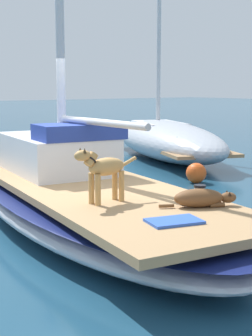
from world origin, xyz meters
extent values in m
plane|color=navy|center=(0.00, 0.00, 0.00)|extent=(120.00, 120.00, 0.00)
ellipsoid|color=#B2B7C1|center=(0.00, 0.00, 0.28)|extent=(3.45, 7.47, 0.56)
ellipsoid|color=navy|center=(0.00, 0.00, 0.46)|extent=(3.46, 7.51, 0.08)
cube|color=tan|center=(0.00, 0.00, 0.61)|extent=(2.92, 6.84, 0.10)
cylinder|color=silver|center=(0.12, -0.21, 1.56)|extent=(0.10, 2.20, 0.10)
cube|color=silver|center=(0.16, 1.19, 0.96)|extent=(1.68, 2.37, 0.60)
cube|color=navy|center=(0.16, 0.42, 1.38)|extent=(1.41, 0.87, 0.24)
ellipsoid|color=tan|center=(-0.48, -1.25, 1.11)|extent=(0.53, 0.25, 0.22)
cylinder|color=tan|center=(-0.66, -1.32, 0.85)|extent=(0.07, 0.07, 0.38)
cylinder|color=tan|center=(-0.67, -1.19, 0.85)|extent=(0.07, 0.07, 0.38)
cylinder|color=tan|center=(-0.30, -1.30, 0.85)|extent=(0.07, 0.07, 0.38)
cylinder|color=tan|center=(-0.30, -1.17, 0.85)|extent=(0.07, 0.07, 0.38)
cylinder|color=tan|center=(-0.71, -1.26, 1.22)|extent=(0.19, 0.12, 0.19)
ellipsoid|color=tan|center=(-0.83, -1.27, 1.27)|extent=(0.23, 0.14, 0.13)
cone|color=#45331C|center=(-0.83, -1.31, 1.33)|extent=(0.05, 0.05, 0.06)
cone|color=#45331C|center=(-0.84, -1.22, 1.33)|extent=(0.05, 0.05, 0.06)
torus|color=black|center=(-0.71, -1.26, 1.22)|extent=(0.12, 0.14, 0.10)
cylinder|color=tan|center=(-0.12, -1.23, 1.14)|extent=(0.22, 0.06, 0.12)
ellipsoid|color=brown|center=(0.25, -2.10, 0.77)|extent=(0.65, 0.50, 0.22)
ellipsoid|color=brown|center=(0.58, -2.26, 0.76)|extent=(0.24, 0.21, 0.13)
cone|color=black|center=(0.60, -2.22, 0.82)|extent=(0.05, 0.05, 0.05)
cone|color=black|center=(0.56, -2.30, 0.82)|extent=(0.05, 0.05, 0.05)
cylinder|color=brown|center=(0.47, -2.14, 0.69)|extent=(0.19, 0.13, 0.06)
cylinder|color=brown|center=(0.41, -2.24, 0.69)|extent=(0.19, 0.13, 0.06)
cylinder|color=brown|center=(-0.10, -1.92, 0.69)|extent=(0.18, 0.12, 0.04)
cylinder|color=#B7B7BC|center=(0.47, -1.90, 0.70)|extent=(0.16, 0.16, 0.08)
cylinder|color=#B7B7BC|center=(0.47, -1.90, 0.79)|extent=(0.13, 0.13, 0.10)
cylinder|color=black|center=(0.47, -1.90, 0.86)|extent=(0.15, 0.15, 0.03)
cube|color=blue|center=(-0.45, -2.45, 0.68)|extent=(0.63, 0.49, 0.03)
ellipsoid|color=#B2B7C1|center=(5.69, 4.73, 0.54)|extent=(4.45, 7.19, 1.07)
cube|color=#A37A51|center=(5.69, 4.73, 0.45)|extent=(3.81, 6.40, 0.08)
cube|color=silver|center=(5.88, 5.21, 0.75)|extent=(1.83, 2.35, 0.52)
cube|color=navy|center=(5.25, 3.60, 0.67)|extent=(1.73, 2.31, 0.36)
cylinder|color=silver|center=(5.94, 5.37, 3.09)|extent=(0.12, 0.12, 5.29)
sphere|color=#E55119|center=(3.72, 1.47, 0.22)|extent=(0.44, 0.44, 0.44)
camera|label=1|loc=(-3.97, -6.33, 2.09)|focal=54.80mm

